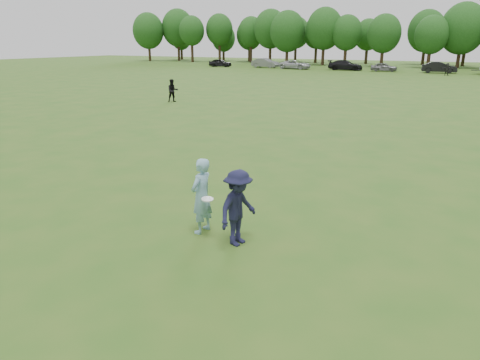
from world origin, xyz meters
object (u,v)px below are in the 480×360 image
Objects in this scene: player_far_a at (173,91)px; car_e at (384,67)px; thrower at (201,196)px; car_d at (345,65)px; car_b at (265,63)px; car_f at (439,67)px; defender at (238,208)px; car_a at (220,63)px; player_far_d at (447,69)px; car_c at (295,65)px.

car_e is at bearing 32.84° from player_far_a.
thrower is 0.34× the size of car_d.
car_f is at bearing -84.94° from car_b.
defender reaches higher than car_a.
car_b is at bearing 83.36° from car_f.
player_far_a reaches higher than car_f.
player_far_a is at bearing 154.37° from car_f.
car_d is at bearing 142.68° from player_far_d.
car_a is 8.30m from car_b.
player_far_d is at bearing -103.48° from car_a.
car_d is (-12.41, 60.76, -0.13)m from thrower.
car_a is at bearing 154.61° from player_far_d.
player_far_d is 36.85m from car_a.
car_c is at bearing 85.93° from car_f.
car_e is (-8.80, 4.42, -0.15)m from player_far_d.
car_d is at bearing 40.72° from player_far_a.
player_far_a is 44.94m from car_f.
car_c is at bearing 85.01° from car_e.
car_b is (-27.23, 61.11, -0.07)m from defender.
defender is at bearing -154.60° from car_c.
thrower is 0.38× the size of car_b.
thrower is 60.85m from car_e.
car_f is (21.36, 0.65, 0.07)m from car_c.
car_c is at bearing 93.47° from car_d.
defender is (1.05, -0.17, -0.04)m from thrower.
defender reaches higher than car_e.
car_c reaches higher than car_e.
player_far_a is 0.35× the size of car_f.
car_f is at bearing -93.78° from car_d.
thrower is at bearing 90.47° from defender.
car_f reaches higher than car_a.
player_far_a reaches higher than player_far_d.
player_far_a is 46.17m from car_a.
defender is 0.34× the size of car_c.
car_e is (27.86, 0.70, -0.03)m from car_a.
car_f is (-1.25, 4.46, -0.03)m from player_far_d.
player_far_a is at bearing -133.16° from player_far_d.
car_f is (15.24, 42.28, -0.05)m from player_far_a.
car_c is 0.97× the size of car_d.
defender is 61.14m from car_e.
thrower is 0.47× the size of car_e.
player_far_d is 4.63m from car_f.
car_d reaches higher than car_a.
car_c is 1.33× the size of car_e.
player_far_d is (16.49, 37.82, -0.02)m from player_far_a.
car_b is 27.20m from car_f.
car_a is 14.05m from car_c.
car_a is 0.84× the size of car_b.
player_far_d is (2.26, 56.08, -0.09)m from thrower.
player_far_a reaches higher than car_b.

